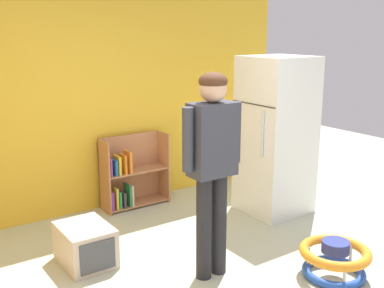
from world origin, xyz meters
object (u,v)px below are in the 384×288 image
(refrigerator, at_px, (276,136))
(bookshelf, at_px, (129,177))
(pet_carrier, at_px, (85,245))
(standing_person, at_px, (212,156))
(baby_walker, at_px, (335,259))

(refrigerator, height_order, bookshelf, refrigerator)
(bookshelf, bearing_deg, pet_carrier, -133.34)
(standing_person, height_order, baby_walker, standing_person)
(bookshelf, height_order, pet_carrier, bookshelf)
(refrigerator, distance_m, pet_carrier, 2.42)
(bookshelf, xyz_separation_m, standing_person, (-0.18, -1.85, 0.70))
(standing_person, xyz_separation_m, baby_walker, (0.85, -0.62, -0.91))
(refrigerator, relative_size, pet_carrier, 3.22)
(baby_walker, xyz_separation_m, pet_carrier, (-1.66, 1.42, 0.02))
(baby_walker, bearing_deg, refrigerator, 65.31)
(standing_person, bearing_deg, bookshelf, 84.37)
(standing_person, bearing_deg, refrigerator, 27.74)
(refrigerator, height_order, standing_person, refrigerator)
(refrigerator, relative_size, baby_walker, 2.95)
(bookshelf, distance_m, baby_walker, 2.57)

